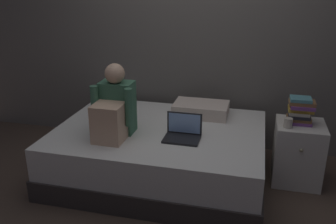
{
  "coord_description": "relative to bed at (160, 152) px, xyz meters",
  "views": [
    {
      "loc": [
        0.66,
        -2.81,
        1.87
      ],
      "look_at": [
        -0.07,
        0.1,
        0.76
      ],
      "focal_mm": 39.03,
      "sensor_mm": 36.0,
      "label": 1
    }
  ],
  "objects": [
    {
      "name": "book_stack",
      "position": [
        1.28,
        0.24,
        0.47
      ],
      "size": [
        0.23,
        0.18,
        0.25
      ],
      "color": "#703D84",
      "rests_on": "nightstand"
    },
    {
      "name": "nightstand",
      "position": [
        1.3,
        0.22,
        0.05
      ],
      "size": [
        0.44,
        0.46,
        0.59
      ],
      "color": "beige",
      "rests_on": "ground_plane"
    },
    {
      "name": "ground_plane",
      "position": [
        0.2,
        -0.3,
        -0.25
      ],
      "size": [
        8.0,
        8.0,
        0.0
      ],
      "primitive_type": "plane",
      "color": "#47382D"
    },
    {
      "name": "bed",
      "position": [
        0.0,
        0.0,
        0.0
      ],
      "size": [
        2.0,
        1.5,
        0.51
      ],
      "color": "#332D2B",
      "rests_on": "ground_plane"
    },
    {
      "name": "mug",
      "position": [
        1.17,
        0.1,
        0.39
      ],
      "size": [
        0.08,
        0.08,
        0.09
      ],
      "primitive_type": "cylinder",
      "color": "#BCB2A3",
      "rests_on": "nightstand"
    },
    {
      "name": "laptop",
      "position": [
        0.26,
        -0.17,
        0.31
      ],
      "size": [
        0.32,
        0.23,
        0.22
      ],
      "color": "black",
      "rests_on": "bed"
    },
    {
      "name": "wall_back",
      "position": [
        0.2,
        0.9,
        1.1
      ],
      "size": [
        5.6,
        0.1,
        2.7
      ],
      "primitive_type": "cube",
      "color": "#605B56",
      "rests_on": "ground_plane"
    },
    {
      "name": "person_sitting",
      "position": [
        -0.36,
        -0.25,
        0.51
      ],
      "size": [
        0.39,
        0.44,
        0.66
      ],
      "color": "#38664C",
      "rests_on": "bed"
    },
    {
      "name": "pillow",
      "position": [
        0.32,
        0.45,
        0.32
      ],
      "size": [
        0.56,
        0.36,
        0.13
      ],
      "primitive_type": "cube",
      "color": "beige",
      "rests_on": "bed"
    }
  ]
}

